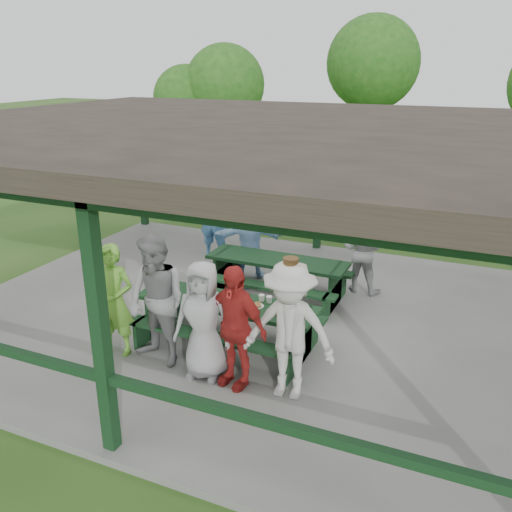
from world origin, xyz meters
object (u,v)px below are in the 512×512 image
at_px(contestant_grey_mid, 203,320).
at_px(spectator_blue, 214,218).
at_px(pickup_truck, 414,197).
at_px(spectator_lblue, 250,239).
at_px(picnic_table_far, 277,273).
at_px(contestant_green, 114,301).
at_px(contestant_white_fedora, 289,331).
at_px(farm_trailer, 250,175).
at_px(contestant_red, 234,326).
at_px(spectator_grey, 363,250).
at_px(contestant_grey_left, 157,302).
at_px(picnic_table_near, 227,317).

distance_m(contestant_grey_mid, spectator_blue, 4.81).
distance_m(contestant_grey_mid, pickup_truck, 9.34).
relative_size(spectator_lblue, pickup_truck, 0.30).
height_order(spectator_blue, pickup_truck, spectator_blue).
xyz_separation_m(picnic_table_far, contestant_green, (-1.43, -2.84, 0.37)).
distance_m(contestant_green, contestant_white_fedora, 2.71).
distance_m(picnic_table_far, farm_trailer, 8.76).
relative_size(contestant_green, farm_trailer, 0.48).
relative_size(contestant_green, pickup_truck, 0.33).
height_order(contestant_red, pickup_truck, contestant_red).
distance_m(spectator_grey, farm_trailer, 8.73).
xyz_separation_m(picnic_table_far, contestant_grey_left, (-0.70, -2.81, 0.48)).
bearing_deg(contestant_red, contestant_green, -168.94).
relative_size(contestant_red, pickup_truck, 0.33).
height_order(spectator_blue, farm_trailer, spectator_blue).
relative_size(contestant_white_fedora, spectator_blue, 1.05).
bearing_deg(picnic_table_far, picnic_table_near, -90.54).
height_order(contestant_green, spectator_grey, contestant_green).
bearing_deg(spectator_grey, contestant_red, 84.01).
height_order(contestant_grey_mid, pickup_truck, contestant_grey_mid).
relative_size(contestant_grey_mid, spectator_lblue, 1.06).
bearing_deg(spectator_blue, contestant_grey_left, 101.49).
relative_size(contestant_green, contestant_grey_left, 0.89).
bearing_deg(spectator_lblue, spectator_blue, -54.23).
height_order(picnic_table_near, spectator_grey, spectator_grey).
height_order(picnic_table_near, picnic_table_far, same).
relative_size(contestant_grey_left, contestant_grey_mid, 1.14).
bearing_deg(picnic_table_near, pickup_truck, 79.71).
height_order(contestant_grey_left, spectator_blue, contestant_grey_left).
distance_m(contestant_grey_mid, contestant_red, 0.47).
relative_size(contestant_white_fedora, farm_trailer, 0.54).
bearing_deg(spectator_lblue, contestant_green, 58.11).
bearing_deg(contestant_grey_left, picnic_table_far, 90.15).
xyz_separation_m(picnic_table_near, spectator_lblue, (-0.85, 2.73, 0.31)).
distance_m(contestant_green, contestant_red, 1.96).
relative_size(contestant_red, spectator_grey, 1.05).
height_order(picnic_table_far, farm_trailer, farm_trailer).
relative_size(contestant_grey_left, farm_trailer, 0.54).
height_order(contestant_grey_mid, contestant_white_fedora, contestant_white_fedora).
bearing_deg(contestant_red, spectator_grey, 90.01).
relative_size(picnic_table_near, contestant_white_fedora, 1.45).
relative_size(picnic_table_near, spectator_lblue, 1.75).
distance_m(spectator_blue, farm_trailer, 6.64).
height_order(contestant_white_fedora, spectator_grey, contestant_white_fedora).
height_order(picnic_table_far, contestant_green, contestant_green).
height_order(contestant_grey_left, farm_trailer, contestant_grey_left).
xyz_separation_m(spectator_blue, pickup_truck, (3.56, 4.91, -0.28)).
distance_m(picnic_table_near, picnic_table_far, 2.00).
relative_size(contestant_red, spectator_lblue, 1.08).
relative_size(contestant_grey_mid, contestant_red, 0.98).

